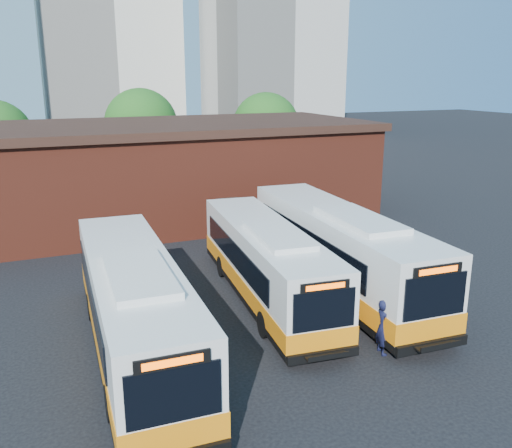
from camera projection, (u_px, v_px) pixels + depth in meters
name	position (u px, v px, depth m)	size (l,w,h in m)	color
ground	(283.00, 349.00, 19.21)	(220.00, 220.00, 0.00)	black
bus_midwest	(135.00, 310.00, 18.48)	(3.24, 13.34, 3.61)	silver
bus_mideast	(266.00, 265.00, 23.14)	(3.77, 12.67, 3.41)	silver
bus_east	(339.00, 253.00, 24.20)	(3.58, 14.07, 3.80)	silver
transit_worker	(383.00, 327.00, 18.68)	(0.73, 0.48, 2.00)	black
depot_building	(154.00, 171.00, 36.13)	(28.60, 12.60, 6.40)	maroon
tree_mid	(141.00, 125.00, 48.84)	(6.56, 6.56, 8.36)	#382314
tree_east	(266.00, 126.00, 50.36)	(6.24, 6.24, 7.96)	#382314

